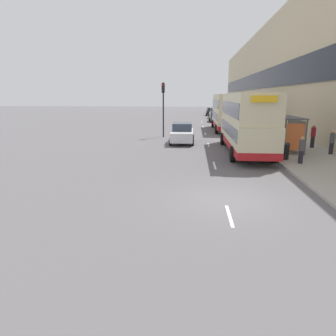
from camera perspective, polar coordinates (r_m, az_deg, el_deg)
The scene contains 22 objects.
ground_plane at distance 12.45m, azimuth 10.73°, elevation -5.95°, with size 220.00×220.00×0.00m, color #5B595B.
pavement at distance 50.95m, azimuth 13.83°, elevation 8.62°, with size 5.00×93.00×0.14m.
terrace_facade at distance 51.65m, azimuth 18.86°, elevation 16.37°, with size 3.10×93.00×14.56m.
lane_mark_0 at distance 10.87m, azimuth 11.61°, elevation -8.89°, with size 0.12×2.00×0.01m.
lane_mark_1 at distance 18.39m, azimuth 8.86°, elevation 0.50°, with size 0.12×2.00×0.01m.
lane_mark_2 at distance 26.12m, azimuth 7.72°, elevation 4.40°, with size 0.12×2.00×0.01m.
lane_mark_3 at distance 33.93m, azimuth 7.10°, elevation 6.51°, with size 0.12×2.00×0.01m.
lane_mark_4 at distance 41.77m, azimuth 6.71°, elevation 7.82°, with size 0.12×2.00×0.01m.
lane_mark_5 at distance 49.63m, azimuth 6.44°, elevation 8.72°, with size 0.12×2.00×0.01m.
bus_shelter at distance 23.79m, azimuth 22.37°, elevation 7.16°, with size 1.60×4.20×2.48m.
double_decker_bus_near at distance 22.77m, azimuth 14.61°, elevation 8.53°, with size 2.85×10.79×4.30m.
double_decker_bus_ahead at distance 37.44m, azimuth 10.93°, elevation 10.52°, with size 2.85×10.50×4.30m.
car_0 at distance 26.90m, azimuth 2.74°, elevation 6.64°, with size 2.10×4.54×1.77m.
car_1 at distance 58.11m, azimuth 8.82°, elevation 10.22°, with size 1.94×4.11×1.83m.
car_2 at distance 66.11m, azimuth 8.16°, elevation 10.58°, with size 1.97×4.28×1.69m.
car_3 at distance 50.12m, azimuth 9.06°, elevation 9.63°, with size 2.05×4.46×1.66m.
pedestrian_at_shelter at distance 23.82m, azimuth 20.41°, elevation 5.16°, with size 0.33×0.33×1.64m.
pedestrian_1 at distance 23.76m, azimuth 28.77°, elevation 4.37°, with size 0.33×0.33×1.68m.
pedestrian_2 at distance 26.16m, azimuth 25.90°, elevation 5.54°, with size 0.36×0.36×1.83m.
pedestrian_3 at distance 19.65m, azimuth 24.09°, elevation 3.18°, with size 0.32×0.32×1.63m.
litter_bin at distance 20.63m, azimuth 21.35°, elevation 3.02°, with size 0.55×0.55×1.05m.
traffic_light_far_kerb at distance 30.73m, azimuth -0.91°, elevation 12.65°, with size 0.30×0.32×5.43m.
Camera 1 is at (-1.32, -11.68, 4.11)m, focal length 32.00 mm.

